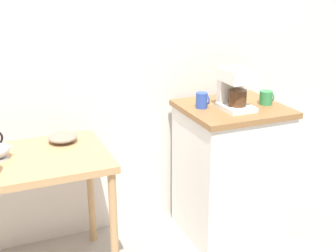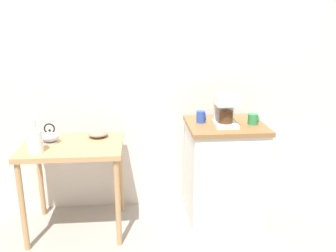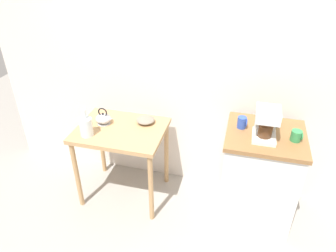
% 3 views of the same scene
% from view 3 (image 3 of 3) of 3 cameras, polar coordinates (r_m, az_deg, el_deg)
% --- Properties ---
extents(ground_plane, '(8.00, 8.00, 0.00)m').
position_cam_3_polar(ground_plane, '(3.22, 4.05, -14.07)').
color(ground_plane, gray).
extents(back_wall, '(4.40, 0.10, 2.80)m').
position_cam_3_polar(back_wall, '(2.84, 8.99, 12.82)').
color(back_wall, silver).
rests_on(back_wall, ground_plane).
extents(wooden_table, '(0.80, 0.61, 0.77)m').
position_cam_3_polar(wooden_table, '(2.96, -8.41, -2.21)').
color(wooden_table, tan).
rests_on(wooden_table, ground_plane).
extents(kitchen_counter, '(0.64, 0.60, 0.91)m').
position_cam_3_polar(kitchen_counter, '(2.94, 15.93, -8.72)').
color(kitchen_counter, white).
rests_on(kitchen_counter, ground_plane).
extents(bowl_stoneware, '(0.17, 0.17, 0.05)m').
position_cam_3_polar(bowl_stoneware, '(2.95, -4.07, 1.10)').
color(bowl_stoneware, gray).
rests_on(bowl_stoneware, wooden_table).
extents(teakettle, '(0.17, 0.14, 0.16)m').
position_cam_3_polar(teakettle, '(2.97, -11.54, 1.30)').
color(teakettle, '#B2B5BA').
rests_on(teakettle, wooden_table).
extents(glass_carafe_vase, '(0.11, 0.11, 0.26)m').
position_cam_3_polar(glass_carafe_vase, '(2.82, -14.57, -0.03)').
color(glass_carafe_vase, silver).
rests_on(glass_carafe_vase, wooden_table).
extents(coffee_maker, '(0.18, 0.22, 0.26)m').
position_cam_3_polar(coffee_maker, '(2.56, 17.32, 0.77)').
color(coffee_maker, white).
rests_on(coffee_maker, kitchen_counter).
extents(mug_dark_teal, '(0.09, 0.09, 0.08)m').
position_cam_3_polar(mug_dark_teal, '(2.79, 18.38, 0.82)').
color(mug_dark_teal, teal).
rests_on(mug_dark_teal, kitchen_counter).
extents(mug_tall_green, '(0.09, 0.08, 0.09)m').
position_cam_3_polar(mug_tall_green, '(2.64, 22.14, -1.64)').
color(mug_tall_green, '#338C4C').
rests_on(mug_tall_green, kitchen_counter).
extents(mug_blue, '(0.08, 0.07, 0.10)m').
position_cam_3_polar(mug_blue, '(2.68, 13.22, 0.63)').
color(mug_blue, '#2D4CAD').
rests_on(mug_blue, kitchen_counter).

